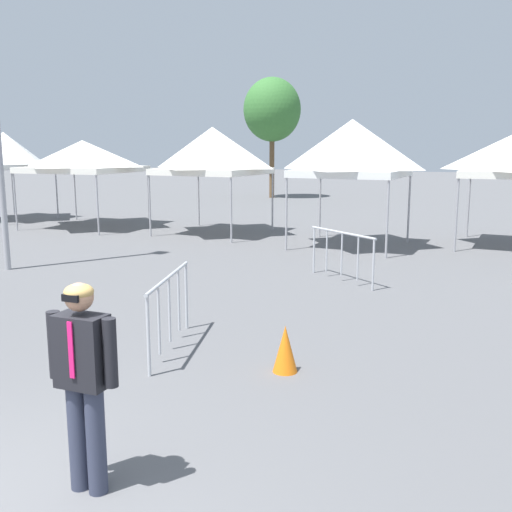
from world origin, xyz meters
name	(u,v)px	position (x,y,z in m)	size (l,w,h in m)	color
canopy_tent_behind_right	(4,151)	(-14.89, 14.62, 2.71)	(2.95, 2.95, 3.43)	#9E9EA3
canopy_tent_behind_center	(83,156)	(-10.62, 14.12, 2.52)	(3.74, 3.74, 3.08)	#9E9EA3
canopy_tent_far_left	(213,151)	(-5.61, 14.51, 2.72)	(3.23, 3.23, 3.49)	#9E9EA3
canopy_tent_left_of_center	(352,148)	(-0.77, 13.79, 2.81)	(3.02, 3.02, 3.61)	#9E9EA3
person_foreground	(83,373)	(0.51, 0.84, 1.03)	(0.65, 0.27, 1.78)	#33384C
tree_behind_tents_right	(272,110)	(-9.27, 28.46, 4.90)	(3.21, 3.21, 6.68)	brown
crowd_barrier_near_person	(342,246)	(0.27, 9.30, 0.75)	(1.74, 1.26, 1.08)	#B7BABF
crowd_barrier_mid_lot	(169,298)	(-0.75, 4.09, 0.75)	(0.67, 2.02, 1.08)	#B7BABF
traffic_cone_lot_center	(285,349)	(1.05, 3.97, 0.31)	(0.32, 0.32, 0.61)	orange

